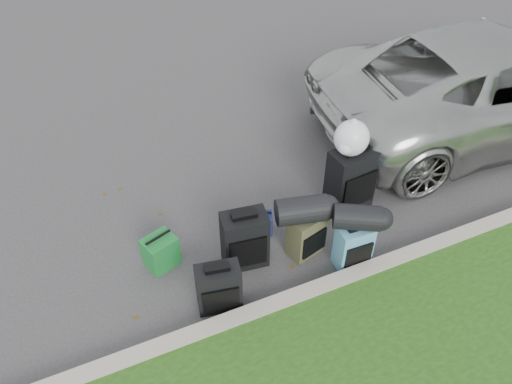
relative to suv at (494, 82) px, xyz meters
name	(u,v)px	position (x,y,z in m)	size (l,w,h in m)	color
ground	(270,234)	(-3.93, -0.81, -0.73)	(120.00, 120.00, 0.00)	#383535
curb	(311,293)	(-3.93, -1.81, -0.66)	(120.00, 0.18, 0.15)	#9E937F
suv	(494,82)	(0.00, 0.00, 0.00)	(2.43, 5.27, 1.46)	#B7B7B2
suitcase_small_black	(219,288)	(-4.83, -1.50, -0.45)	(0.45, 0.25, 0.56)	black
suitcase_large_black_left	(245,240)	(-4.36, -1.07, -0.38)	(0.49, 0.29, 0.70)	black
suitcase_olive	(306,235)	(-3.68, -1.21, -0.46)	(0.40, 0.25, 0.55)	#393822
suitcase_teal	(353,246)	(-3.29, -1.57, -0.46)	(0.38, 0.23, 0.55)	teal
suitcase_large_black_right	(351,179)	(-2.82, -0.72, -0.32)	(0.55, 0.33, 0.83)	black
tote_green	(161,252)	(-5.23, -0.73, -0.54)	(0.34, 0.27, 0.39)	#186F2B
tote_navy	(262,223)	(-4.00, -0.72, -0.60)	(0.24, 0.19, 0.26)	navy
duffel_left	(302,210)	(-3.76, -1.21, -0.04)	(0.29, 0.29, 0.55)	black
duffel_right	(357,217)	(-3.28, -1.54, -0.05)	(0.28, 0.28, 0.49)	black
trash_bag	(352,138)	(-2.89, -0.71, 0.31)	(0.41, 0.41, 0.41)	white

